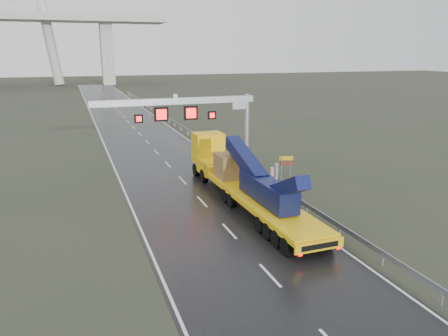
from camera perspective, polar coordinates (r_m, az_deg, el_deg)
name	(u,v)px	position (r m, az deg, el deg)	size (l,w,h in m)	color
ground	(254,259)	(24.60, 3.98, -11.74)	(400.00, 400.00, 0.00)	#2D3223
road	(140,134)	(61.76, -10.94, 4.37)	(11.00, 200.00, 0.02)	black
guardrail	(203,140)	(53.32, -2.80, 3.74)	(0.20, 140.00, 1.40)	gray
sign_gantry	(198,113)	(40.03, -3.39, 7.13)	(14.90, 1.20, 7.42)	#ABAAA6
heavy_haul_truck	(238,175)	(33.87, 1.78, -0.86)	(3.31, 20.01, 4.68)	yellow
exit_sign_pair	(286,163)	(39.14, 8.11, 0.68)	(1.22, 0.35, 2.13)	#9A9EA3
striped_barrier	(274,173)	(39.60, 6.53, -0.60)	(0.58, 0.31, 0.98)	red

